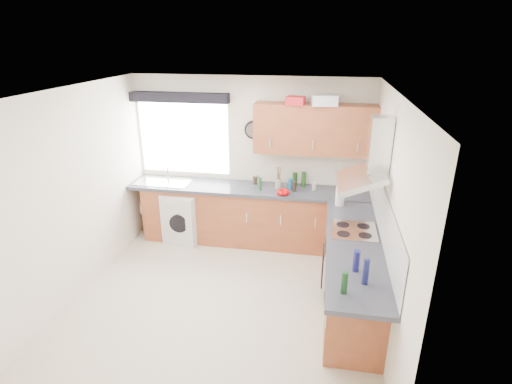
% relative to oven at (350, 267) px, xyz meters
% --- Properties ---
extents(ground_plane, '(3.60, 3.60, 0.00)m').
position_rel_oven_xyz_m(ground_plane, '(-1.50, -0.30, -0.42)').
color(ground_plane, beige).
extents(ceiling, '(3.60, 3.60, 0.02)m').
position_rel_oven_xyz_m(ceiling, '(-1.50, -0.30, 2.08)').
color(ceiling, white).
rests_on(ceiling, wall_back).
extents(wall_back, '(3.60, 0.02, 2.50)m').
position_rel_oven_xyz_m(wall_back, '(-1.50, 1.50, 0.82)').
color(wall_back, silver).
rests_on(wall_back, ground_plane).
extents(wall_front, '(3.60, 0.02, 2.50)m').
position_rel_oven_xyz_m(wall_front, '(-1.50, -2.10, 0.82)').
color(wall_front, silver).
rests_on(wall_front, ground_plane).
extents(wall_left, '(0.02, 3.60, 2.50)m').
position_rel_oven_xyz_m(wall_left, '(-3.30, -0.30, 0.82)').
color(wall_left, silver).
rests_on(wall_left, ground_plane).
extents(wall_right, '(0.02, 3.60, 2.50)m').
position_rel_oven_xyz_m(wall_right, '(0.30, -0.30, 0.82)').
color(wall_right, silver).
rests_on(wall_right, ground_plane).
extents(window, '(1.40, 0.02, 1.10)m').
position_rel_oven_xyz_m(window, '(-2.55, 1.49, 1.12)').
color(window, silver).
rests_on(window, wall_back).
extents(window_blind, '(1.50, 0.18, 0.14)m').
position_rel_oven_xyz_m(window_blind, '(-2.55, 1.40, 1.76)').
color(window_blind, black).
rests_on(window_blind, wall_back).
extents(splashback, '(0.01, 3.00, 0.54)m').
position_rel_oven_xyz_m(splashback, '(0.29, 0.00, 0.75)').
color(splashback, white).
rests_on(splashback, wall_right).
extents(base_cab_back, '(3.00, 0.58, 0.86)m').
position_rel_oven_xyz_m(base_cab_back, '(-1.60, 1.21, 0.01)').
color(base_cab_back, brown).
rests_on(base_cab_back, ground_plane).
extents(base_cab_corner, '(0.60, 0.60, 0.86)m').
position_rel_oven_xyz_m(base_cab_corner, '(0.00, 1.20, 0.01)').
color(base_cab_corner, brown).
rests_on(base_cab_corner, ground_plane).
extents(base_cab_right, '(0.58, 2.10, 0.86)m').
position_rel_oven_xyz_m(base_cab_right, '(0.01, -0.15, 0.01)').
color(base_cab_right, brown).
rests_on(base_cab_right, ground_plane).
extents(worktop_back, '(3.60, 0.62, 0.05)m').
position_rel_oven_xyz_m(worktop_back, '(-1.50, 1.20, 0.46)').
color(worktop_back, '#2E2F38').
rests_on(worktop_back, base_cab_back).
extents(worktop_right, '(0.62, 2.42, 0.05)m').
position_rel_oven_xyz_m(worktop_right, '(0.00, -0.30, 0.46)').
color(worktop_right, '#2E2F38').
rests_on(worktop_right, base_cab_right).
extents(sink, '(0.84, 0.46, 0.10)m').
position_rel_oven_xyz_m(sink, '(-2.83, 1.20, 0.52)').
color(sink, silver).
rests_on(sink, worktop_back).
extents(oven, '(0.56, 0.58, 0.85)m').
position_rel_oven_xyz_m(oven, '(0.00, 0.00, 0.00)').
color(oven, black).
rests_on(oven, ground_plane).
extents(hob_plate, '(0.52, 0.52, 0.01)m').
position_rel_oven_xyz_m(hob_plate, '(0.00, 0.00, 0.49)').
color(hob_plate, silver).
rests_on(hob_plate, worktop_right).
extents(extractor_hood, '(0.52, 0.78, 0.66)m').
position_rel_oven_xyz_m(extractor_hood, '(0.10, -0.00, 1.34)').
color(extractor_hood, silver).
rests_on(extractor_hood, wall_right).
extents(upper_cabinets, '(1.70, 0.35, 0.70)m').
position_rel_oven_xyz_m(upper_cabinets, '(-0.55, 1.32, 1.38)').
color(upper_cabinets, brown).
rests_on(upper_cabinets, wall_back).
extents(washing_machine, '(0.63, 0.61, 0.80)m').
position_rel_oven_xyz_m(washing_machine, '(-2.48, 1.10, -0.03)').
color(washing_machine, silver).
rests_on(washing_machine, ground_plane).
extents(wall_clock, '(0.28, 0.04, 0.28)m').
position_rel_oven_xyz_m(wall_clock, '(-1.45, 1.46, 1.29)').
color(wall_clock, black).
rests_on(wall_clock, wall_back).
extents(casserole, '(0.37, 0.30, 0.14)m').
position_rel_oven_xyz_m(casserole, '(-0.44, 1.22, 1.80)').
color(casserole, silver).
rests_on(casserole, upper_cabinets).
extents(storage_box, '(0.27, 0.23, 0.11)m').
position_rel_oven_xyz_m(storage_box, '(-0.82, 1.22, 1.78)').
color(storage_box, red).
rests_on(storage_box, upper_cabinets).
extents(utensil_pot, '(0.10, 0.10, 0.14)m').
position_rel_oven_xyz_m(utensil_pot, '(-1.03, 1.24, 0.55)').
color(utensil_pot, gray).
rests_on(utensil_pot, worktop_back).
extents(kitchen_roll, '(0.15, 0.15, 0.26)m').
position_rel_oven_xyz_m(kitchen_roll, '(-0.15, 0.75, 0.62)').
color(kitchen_roll, silver).
rests_on(kitchen_roll, worktop_right).
extents(tomato_cluster, '(0.20, 0.20, 0.07)m').
position_rel_oven_xyz_m(tomato_cluster, '(-0.94, 1.00, 0.52)').
color(tomato_cluster, '#CF0108').
rests_on(tomato_cluster, worktop_back).
extents(jar_0, '(0.07, 0.07, 0.22)m').
position_rel_oven_xyz_m(jar_0, '(-0.67, 1.38, 0.60)').
color(jar_0, '#244F1C').
rests_on(jar_0, worktop_back).
extents(jar_1, '(0.05, 0.05, 0.12)m').
position_rel_oven_xyz_m(jar_1, '(-0.51, 1.24, 0.55)').
color(jar_1, '#B2A798').
rests_on(jar_1, worktop_back).
extents(jar_2, '(0.05, 0.05, 0.20)m').
position_rel_oven_xyz_m(jar_2, '(-1.29, 1.11, 0.58)').
color(jar_2, '#1C4F20').
rests_on(jar_2, worktop_back).
extents(jar_3, '(0.07, 0.07, 0.12)m').
position_rel_oven_xyz_m(jar_3, '(-1.41, 1.35, 0.54)').
color(jar_3, '#362A1E').
rests_on(jar_3, worktop_back).
extents(jar_4, '(0.07, 0.07, 0.21)m').
position_rel_oven_xyz_m(jar_4, '(-0.80, 1.37, 0.59)').
color(jar_4, '#173B15').
rests_on(jar_4, worktop_back).
extents(jar_5, '(0.05, 0.05, 0.16)m').
position_rel_oven_xyz_m(jar_5, '(-0.79, 1.15, 0.56)').
color(jar_5, black).
rests_on(jar_5, worktop_back).
extents(jar_6, '(0.07, 0.07, 0.16)m').
position_rel_oven_xyz_m(jar_6, '(-0.85, 1.22, 0.57)').
color(jar_6, navy).
rests_on(jar_6, worktop_back).
extents(jar_7, '(0.07, 0.07, 0.13)m').
position_rel_oven_xyz_m(jar_7, '(-1.39, 1.40, 0.55)').
color(jar_7, gray).
rests_on(jar_7, worktop_back).
extents(bottle_0, '(0.06, 0.06, 0.21)m').
position_rel_oven_xyz_m(bottle_0, '(-0.15, -1.23, 0.59)').
color(bottle_0, '#123316').
rests_on(bottle_0, worktop_right).
extents(bottle_1, '(0.06, 0.06, 0.22)m').
position_rel_oven_xyz_m(bottle_1, '(-0.03, -0.86, 0.59)').
color(bottle_1, navy).
rests_on(bottle_1, worktop_right).
extents(bottle_2, '(0.06, 0.06, 0.26)m').
position_rel_oven_xyz_m(bottle_2, '(0.04, -1.06, 0.61)').
color(bottle_2, '#151948').
rests_on(bottle_2, worktop_right).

